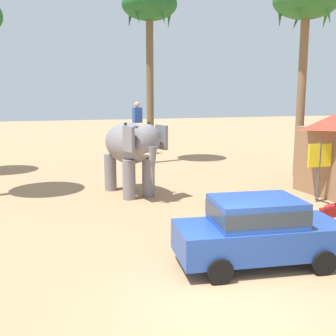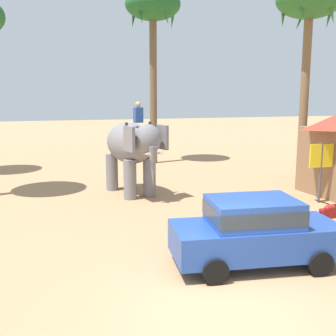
{
  "view_description": "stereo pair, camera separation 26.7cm",
  "coord_description": "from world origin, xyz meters",
  "px_view_note": "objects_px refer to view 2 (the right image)",
  "views": [
    {
      "loc": [
        -3.52,
        -7.15,
        4.23
      ],
      "look_at": [
        0.79,
        6.93,
        1.6
      ],
      "focal_mm": 45.22,
      "sensor_mm": 36.0,
      "label": 1
    },
    {
      "loc": [
        -3.26,
        -7.22,
        4.23
      ],
      "look_at": [
        0.79,
        6.93,
        1.6
      ],
      "focal_mm": 45.22,
      "sensor_mm": 36.0,
      "label": 2
    }
  ],
  "objects_px": {
    "car_sedan_foreground": "(255,229)",
    "palm_tree_near_hut": "(309,7)",
    "signboard_yellow": "(321,160)",
    "palm_tree_left_of_road": "(153,12)",
    "elephant_with_mahout": "(132,147)",
    "motorcycle_end_of_row": "(333,214)"
  },
  "relations": [
    {
      "from": "car_sedan_foreground",
      "to": "signboard_yellow",
      "type": "relative_size",
      "value": 1.77
    },
    {
      "from": "car_sedan_foreground",
      "to": "signboard_yellow",
      "type": "height_order",
      "value": "signboard_yellow"
    },
    {
      "from": "signboard_yellow",
      "to": "palm_tree_left_of_road",
      "type": "bearing_deg",
      "value": 109.43
    },
    {
      "from": "elephant_with_mahout",
      "to": "palm_tree_left_of_road",
      "type": "distance_m",
      "value": 10.63
    },
    {
      "from": "signboard_yellow",
      "to": "elephant_with_mahout",
      "type": "bearing_deg",
      "value": 153.4
    },
    {
      "from": "elephant_with_mahout",
      "to": "motorcycle_end_of_row",
      "type": "xyz_separation_m",
      "value": [
        5.16,
        -6.24,
        -1.53
      ]
    },
    {
      "from": "palm_tree_near_hut",
      "to": "signboard_yellow",
      "type": "height_order",
      "value": "palm_tree_near_hut"
    },
    {
      "from": "car_sedan_foreground",
      "to": "palm_tree_left_of_road",
      "type": "height_order",
      "value": "palm_tree_left_of_road"
    },
    {
      "from": "car_sedan_foreground",
      "to": "elephant_with_mahout",
      "type": "xyz_separation_m",
      "value": [
        -1.41,
        8.18,
        1.06
      ]
    },
    {
      "from": "elephant_with_mahout",
      "to": "motorcycle_end_of_row",
      "type": "relative_size",
      "value": 2.24
    },
    {
      "from": "elephant_with_mahout",
      "to": "palm_tree_left_of_road",
      "type": "xyz_separation_m",
      "value": [
        2.82,
        7.63,
        6.83
      ]
    },
    {
      "from": "motorcycle_end_of_row",
      "to": "palm_tree_left_of_road",
      "type": "xyz_separation_m",
      "value": [
        -2.33,
        13.87,
        8.36
      ]
    },
    {
      "from": "car_sedan_foreground",
      "to": "palm_tree_near_hut",
      "type": "height_order",
      "value": "palm_tree_near_hut"
    },
    {
      "from": "palm_tree_left_of_road",
      "to": "signboard_yellow",
      "type": "xyz_separation_m",
      "value": [
        3.87,
        -10.98,
        -7.14
      ]
    },
    {
      "from": "palm_tree_near_hut",
      "to": "signboard_yellow",
      "type": "bearing_deg",
      "value": -115.69
    },
    {
      "from": "car_sedan_foreground",
      "to": "palm_tree_left_of_road",
      "type": "bearing_deg",
      "value": 84.9
    },
    {
      "from": "palm_tree_near_hut",
      "to": "signboard_yellow",
      "type": "xyz_separation_m",
      "value": [
        -2.33,
        -4.84,
        -6.6
      ]
    },
    {
      "from": "elephant_with_mahout",
      "to": "palm_tree_near_hut",
      "type": "relative_size",
      "value": 0.42
    },
    {
      "from": "car_sedan_foreground",
      "to": "elephant_with_mahout",
      "type": "bearing_deg",
      "value": 99.81
    },
    {
      "from": "elephant_with_mahout",
      "to": "car_sedan_foreground",
      "type": "bearing_deg",
      "value": -80.19
    },
    {
      "from": "palm_tree_near_hut",
      "to": "palm_tree_left_of_road",
      "type": "height_order",
      "value": "palm_tree_left_of_road"
    },
    {
      "from": "palm_tree_left_of_road",
      "to": "signboard_yellow",
      "type": "distance_m",
      "value": 13.66
    }
  ]
}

